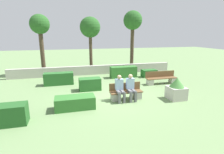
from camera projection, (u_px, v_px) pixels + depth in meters
ground_plane at (111, 95)px, 9.47m from camera, size 60.00×60.00×0.00m
perimeter_wall at (95, 70)px, 14.33m from camera, size 13.16×0.30×0.73m
bench_front at (126, 93)px, 8.87m from camera, size 1.66×0.48×0.82m
bench_left_side at (161, 79)px, 11.62m from camera, size 2.12×0.48×0.82m
person_seated_man at (120, 87)px, 8.55m from camera, size 0.38×0.63×1.30m
person_seated_woman at (131, 86)px, 8.69m from camera, size 0.38×0.63×1.30m
hedge_block_near_left at (59, 79)px, 11.41m from camera, size 1.85×0.65×0.79m
hedge_block_near_right at (2, 116)px, 6.30m from camera, size 1.68×0.64×0.76m
hedge_block_mid_left at (75, 103)px, 7.76m from camera, size 1.74×0.75×0.56m
hedge_block_mid_right at (149, 73)px, 13.53m from camera, size 1.13×0.65×0.56m
hedge_block_far_left at (90, 84)px, 10.33m from camera, size 1.26×0.68×0.71m
hedge_block_far_right at (123, 72)px, 13.35m from camera, size 2.01×0.67×0.83m
planter_corner_left at (176, 89)px, 8.85m from camera, size 0.82×0.82×1.11m
tree_leftmost at (40, 27)px, 13.61m from camera, size 1.52×1.52×4.74m
tree_center_left at (90, 28)px, 14.37m from camera, size 1.69×1.69×4.62m
tree_center_right at (133, 23)px, 15.21m from camera, size 1.64×1.64×5.21m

